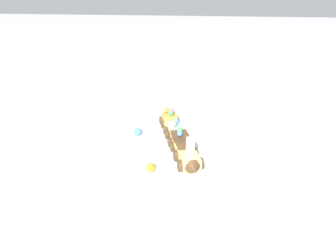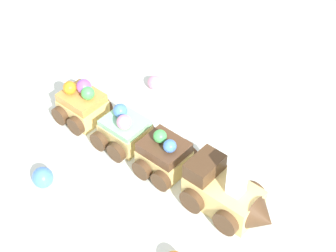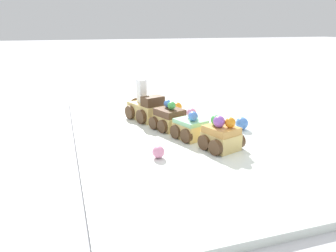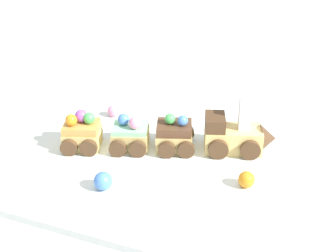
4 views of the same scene
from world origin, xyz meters
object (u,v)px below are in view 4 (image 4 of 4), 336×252
object	(u,v)px
cake_train_locomotive	(237,136)
gumball_orange	(246,180)
gumball_blue	(103,181)
cake_car_caramel	(82,133)
cake_car_chocolate	(176,136)
gumball_pink	(113,111)
cake_car_mint	(130,136)

from	to	relation	value
cake_train_locomotive	gumball_orange	world-z (taller)	cake_train_locomotive
gumball_blue	cake_train_locomotive	bearing A→B (deg)	50.30
cake_car_caramel	gumball_orange	xyz separation A→B (m)	(0.28, -0.02, -0.01)
cake_car_chocolate	cake_car_caramel	xyz separation A→B (m)	(-0.15, -0.05, 0.00)
cake_car_caramel	gumball_pink	world-z (taller)	cake_car_caramel
cake_car_chocolate	gumball_orange	bearing A→B (deg)	-45.64
cake_train_locomotive	gumball_orange	bearing A→B (deg)	-87.59
cake_train_locomotive	cake_car_chocolate	xyz separation A→B (m)	(-0.09, -0.03, -0.00)
cake_car_mint	gumball_orange	size ratio (longest dim) A/B	3.44
cake_car_mint	cake_car_chocolate	bearing A→B (deg)	-0.05
cake_car_caramel	gumball_blue	world-z (taller)	cake_car_caramel
gumball_blue	gumball_orange	size ratio (longest dim) A/B	1.12
cake_car_chocolate	gumball_blue	distance (m)	0.16
gumball_pink	gumball_orange	bearing A→B (deg)	-25.36
cake_car_mint	gumball_blue	distance (m)	0.12
gumball_pink	cake_car_mint	bearing A→B (deg)	-49.62
cake_train_locomotive	gumball_orange	xyz separation A→B (m)	(0.04, -0.10, -0.01)
cake_car_mint	cake_car_caramel	distance (m)	0.08
cake_car_chocolate	gumball_orange	distance (m)	0.15
gumball_blue	gumball_pink	bearing A→B (deg)	114.17
cake_car_chocolate	cake_car_mint	world-z (taller)	cake_car_chocolate
gumball_orange	cake_train_locomotive	bearing A→B (deg)	111.59
cake_train_locomotive	gumball_blue	bearing A→B (deg)	-148.89
cake_car_mint	gumball_pink	size ratio (longest dim) A/B	3.87
cake_car_caramel	gumball_orange	bearing A→B (deg)	-22.32
gumball_pink	cake_train_locomotive	bearing A→B (deg)	-8.42
cake_car_caramel	gumball_blue	size ratio (longest dim) A/B	3.08
cake_train_locomotive	gumball_blue	distance (m)	0.24
gumball_orange	gumball_pink	distance (m)	0.32
cake_car_chocolate	cake_car_caramel	size ratio (longest dim) A/B	1.00
gumball_orange	cake_car_caramel	bearing A→B (deg)	176.86
cake_car_mint	gumball_blue	bearing A→B (deg)	-101.30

